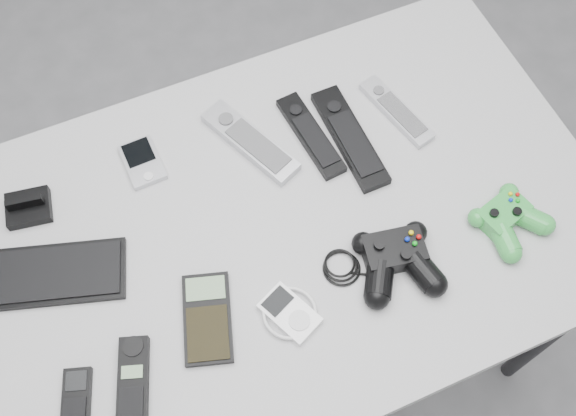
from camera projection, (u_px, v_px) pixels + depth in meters
name	position (u px, v px, depth m)	size (l,w,h in m)	color
floor	(302.00, 319.00, 2.00)	(3.50, 3.50, 0.00)	slate
desk	(287.00, 237.00, 1.32)	(1.20, 0.77, 0.80)	#A2A2A5
pda_keyboard	(48.00, 275.00, 1.20)	(0.27, 0.12, 0.02)	black
dock_bracket	(27.00, 205.00, 1.25)	(0.08, 0.07, 0.04)	black
pda	(142.00, 162.00, 1.31)	(0.07, 0.10, 0.02)	#AAABB1
remote_silver_a	(250.00, 141.00, 1.32)	(0.06, 0.22, 0.02)	#AAABB1
remote_black_a	(311.00, 135.00, 1.33)	(0.05, 0.20, 0.02)	black
remote_black_b	(350.00, 137.00, 1.33)	(0.06, 0.24, 0.02)	black
remote_silver_b	(396.00, 111.00, 1.36)	(0.04, 0.19, 0.02)	#B1B1B8
mobile_phone	(76.00, 399.00, 1.10)	(0.05, 0.10, 0.02)	black
cordless_handset	(133.00, 384.00, 1.11)	(0.05, 0.16, 0.02)	black
calculator	(207.00, 318.00, 1.17)	(0.08, 0.16, 0.02)	black
mp3_player	(290.00, 313.00, 1.17)	(0.10, 0.10, 0.02)	white
controller_black	(397.00, 258.00, 1.20)	(0.26, 0.16, 0.05)	black
controller_green	(508.00, 218.00, 1.24)	(0.13, 0.14, 0.04)	#217B37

